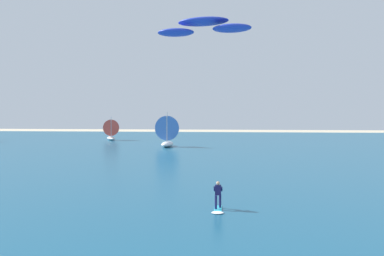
% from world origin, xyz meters
% --- Properties ---
extents(ocean, '(160.00, 90.00, 0.10)m').
position_xyz_m(ocean, '(0.00, 50.41, 0.05)').
color(ocean, navy).
rests_on(ocean, ground).
extents(kitesurfer, '(0.71, 1.96, 1.67)m').
position_xyz_m(kitesurfer, '(2.45, 13.58, 0.70)').
color(kitesurfer, '#26B2CC').
rests_on(kitesurfer, ocean).
extents(kite, '(7.49, 4.17, 1.08)m').
position_xyz_m(kite, '(1.26, 19.32, 12.08)').
color(kite, '#1E33B2').
extents(sailboat_heeled_over, '(3.66, 4.10, 4.57)m').
position_xyz_m(sailboat_heeled_over, '(-19.60, 66.00, 2.19)').
color(sailboat_heeled_over, silver).
rests_on(sailboat_heeled_over, ocean).
extents(sailboat_center_horizon, '(4.14, 4.86, 5.63)m').
position_xyz_m(sailboat_center_horizon, '(-6.15, 53.18, 2.68)').
color(sailboat_center_horizon, white).
rests_on(sailboat_center_horizon, ocean).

